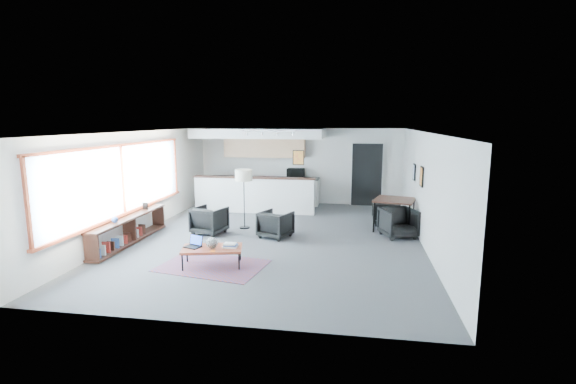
# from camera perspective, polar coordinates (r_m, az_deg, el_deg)

# --- Properties ---
(room) EXTENTS (7.02, 9.02, 2.62)m
(room) POSITION_cam_1_polar(r_m,az_deg,el_deg) (10.09, -1.79, 0.84)
(room) COLOR #47474A
(room) RESTS_ON ground
(window) EXTENTS (0.10, 5.95, 1.66)m
(window) POSITION_cam_1_polar(r_m,az_deg,el_deg) (10.48, -21.72, 1.33)
(window) COLOR #8CBFFF
(window) RESTS_ON room
(console) EXTENTS (0.35, 3.00, 0.80)m
(console) POSITION_cam_1_polar(r_m,az_deg,el_deg) (10.49, -20.98, -4.92)
(console) COLOR #341A12
(console) RESTS_ON floor
(kitchenette) EXTENTS (4.20, 1.96, 2.60)m
(kitchenette) POSITION_cam_1_polar(r_m,az_deg,el_deg) (13.93, -3.73, 3.64)
(kitchenette) COLOR white
(kitchenette) RESTS_ON floor
(doorway) EXTENTS (1.10, 0.12, 2.15)m
(doorway) POSITION_cam_1_polar(r_m,az_deg,el_deg) (14.33, 10.72, 2.44)
(doorway) COLOR black
(doorway) RESTS_ON room
(track_light) EXTENTS (1.60, 0.07, 0.15)m
(track_light) POSITION_cam_1_polar(r_m,az_deg,el_deg) (12.25, -2.58, 8.19)
(track_light) COLOR silver
(track_light) RESTS_ON room
(wall_art_lower) EXTENTS (0.03, 0.38, 0.48)m
(wall_art_lower) POSITION_cam_1_polar(r_m,az_deg,el_deg) (10.39, 17.79, 2.02)
(wall_art_lower) COLOR black
(wall_art_lower) RESTS_ON room
(wall_art_upper) EXTENTS (0.03, 0.34, 0.44)m
(wall_art_upper) POSITION_cam_1_polar(r_m,az_deg,el_deg) (11.67, 16.85, 2.64)
(wall_art_upper) COLOR black
(wall_art_upper) RESTS_ON room
(kilim_rug) EXTENTS (2.23, 1.70, 0.01)m
(kilim_rug) POSITION_cam_1_polar(r_m,az_deg,el_deg) (8.58, -10.27, -9.88)
(kilim_rug) COLOR #573044
(kilim_rug) RESTS_ON floor
(coffee_table) EXTENTS (1.28, 0.88, 0.38)m
(coffee_table) POSITION_cam_1_polar(r_m,az_deg,el_deg) (8.47, -10.34, -7.66)
(coffee_table) COLOR maroon
(coffee_table) RESTS_ON floor
(laptop) EXTENTS (0.38, 0.35, 0.22)m
(laptop) POSITION_cam_1_polar(r_m,az_deg,el_deg) (8.58, -12.67, -6.86)
(laptop) COLOR black
(laptop) RESTS_ON coffee_table
(ceramic_pot) EXTENTS (0.23, 0.23, 0.23)m
(ceramic_pot) POSITION_cam_1_polar(r_m,az_deg,el_deg) (8.38, -10.36, -6.85)
(ceramic_pot) COLOR gray
(ceramic_pot) RESTS_ON coffee_table
(book_stack) EXTENTS (0.27, 0.22, 0.08)m
(book_stack) POSITION_cam_1_polar(r_m,az_deg,el_deg) (8.42, -7.88, -7.22)
(book_stack) COLOR silver
(book_stack) RESTS_ON coffee_table
(coaster) EXTENTS (0.10, 0.10, 0.01)m
(coaster) POSITION_cam_1_polar(r_m,az_deg,el_deg) (8.22, -10.27, -7.98)
(coaster) COLOR #E5590C
(coaster) RESTS_ON coffee_table
(armchair_left) EXTENTS (0.90, 0.87, 0.77)m
(armchair_left) POSITION_cam_1_polar(r_m,az_deg,el_deg) (10.84, -10.70, -3.64)
(armchair_left) COLOR black
(armchair_left) RESTS_ON floor
(armchair_right) EXTENTS (0.90, 0.87, 0.72)m
(armchair_right) POSITION_cam_1_polar(r_m,az_deg,el_deg) (10.34, -1.71, -4.26)
(armchair_right) COLOR black
(armchair_right) RESTS_ON floor
(floor_lamp) EXTENTS (0.58, 0.58, 1.58)m
(floor_lamp) POSITION_cam_1_polar(r_m,az_deg,el_deg) (11.07, -6.07, 1.99)
(floor_lamp) COLOR black
(floor_lamp) RESTS_ON floor
(dining_table) EXTENTS (1.21, 1.21, 0.84)m
(dining_table) POSITION_cam_1_polar(r_m,az_deg,el_deg) (11.26, 14.40, -1.30)
(dining_table) COLOR #341A12
(dining_table) RESTS_ON floor
(dining_chair_near) EXTENTS (0.84, 0.82, 0.68)m
(dining_chair_near) POSITION_cam_1_polar(r_m,az_deg,el_deg) (10.71, 14.85, -4.21)
(dining_chair_near) COLOR black
(dining_chair_near) RESTS_ON floor
(dining_chair_far) EXTENTS (0.62, 0.58, 0.61)m
(dining_chair_far) POSITION_cam_1_polar(r_m,az_deg,el_deg) (11.93, 13.19, -2.87)
(dining_chair_far) COLOR black
(dining_chair_far) RESTS_ON floor
(microwave) EXTENTS (0.58, 0.32, 0.39)m
(microwave) POSITION_cam_1_polar(r_m,az_deg,el_deg) (14.19, 1.06, 2.74)
(microwave) COLOR black
(microwave) RESTS_ON kitchenette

